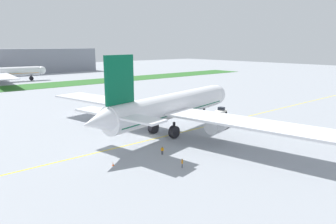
{
  "coord_description": "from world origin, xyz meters",
  "views": [
    {
      "loc": [
        -40.91,
        -55.58,
        20.52
      ],
      "look_at": [
        8.09,
        2.68,
        4.07
      ],
      "focal_mm": 33.11,
      "sensor_mm": 36.0,
      "label": 1
    }
  ],
  "objects": [
    {
      "name": "service_truck_baggage_loader",
      "position": [
        21.99,
        52.68,
        1.53
      ],
      "size": [
        5.5,
        3.07,
        2.77
      ],
      "color": "#B21E19",
      "rests_on": "ground"
    },
    {
      "name": "apron_taxi_line",
      "position": [
        0.0,
        -2.69,
        0.0
      ],
      "size": [
        280.0,
        0.36,
        0.01
      ],
      "primitive_type": "cube",
      "color": "yellow",
      "rests_on": "ground"
    },
    {
      "name": "ground_crew_marshaller_front",
      "position": [
        -7.04,
        -19.07,
        0.99
      ],
      "size": [
        0.47,
        0.47,
        1.62
      ],
      "color": "black",
      "rests_on": "ground"
    },
    {
      "name": "ground_crew_wingwalker_port",
      "position": [
        -5.56,
        -11.85,
        0.98
      ],
      "size": [
        0.48,
        0.44,
        1.61
      ],
      "color": "black",
      "rests_on": "ground"
    },
    {
      "name": "traffic_cone_starboard_wing",
      "position": [
        -15.56,
        -10.56,
        0.28
      ],
      "size": [
        0.36,
        0.36,
        0.58
      ],
      "color": "#F2590C",
      "rests_on": "ground"
    },
    {
      "name": "parked_airliner_far_outer",
      "position": [
        -0.79,
        139.46,
        5.57
      ],
      "size": [
        49.75,
        79.01,
        16.42
      ],
      "color": "white",
      "rests_on": "ground"
    },
    {
      "name": "traffic_cone_port_wing",
      "position": [
        28.92,
        -20.15,
        0.28
      ],
      "size": [
        0.36,
        0.36,
        0.58
      ],
      "color": "#F2590C",
      "rests_on": "ground"
    },
    {
      "name": "airliner_foreground",
      "position": [
        5.31,
        -1.38,
        6.36
      ],
      "size": [
        48.92,
        76.62,
        18.77
      ],
      "color": "white",
      "rests_on": "ground"
    },
    {
      "name": "grass_median_strip",
      "position": [
        0.0,
        108.68,
        0.05
      ],
      "size": [
        320.0,
        24.0,
        0.1
      ],
      "primitive_type": "cube",
      "color": "#2D6628",
      "rests_on": "ground"
    },
    {
      "name": "ground_plane",
      "position": [
        0.0,
        0.0,
        0.0
      ],
      "size": [
        600.0,
        600.0,
        0.0
      ],
      "primitive_type": "plane",
      "color": "#9399A0",
      "rests_on": "ground"
    },
    {
      "name": "pushback_tug",
      "position": [
        29.91,
        4.04,
        1.02
      ],
      "size": [
        6.18,
        3.42,
        2.22
      ],
      "color": "white",
      "rests_on": "ground"
    },
    {
      "name": "terminal_building",
      "position": [
        33.75,
        189.42,
        9.0
      ],
      "size": [
        90.45,
        20.0,
        18.0
      ],
      "primitive_type": "cube",
      "color": "gray",
      "rests_on": "ground"
    },
    {
      "name": "traffic_cone_near_nose",
      "position": [
        25.88,
        -20.59,
        0.28
      ],
      "size": [
        0.36,
        0.36,
        0.58
      ],
      "color": "#F2590C",
      "rests_on": "ground"
    }
  ]
}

